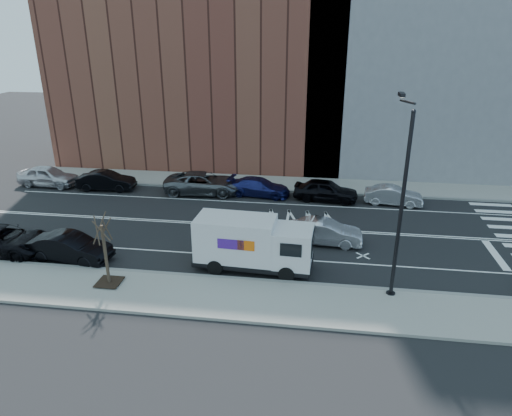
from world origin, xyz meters
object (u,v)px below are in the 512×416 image
(far_parked_a, at_px, (48,176))
(driving_sedan, at_px, (324,232))
(far_parked_b, at_px, (106,181))
(fedex_van, at_px, (252,243))

(far_parked_a, relative_size, driving_sedan, 1.10)
(far_parked_a, bearing_deg, far_parked_b, -89.85)
(fedex_van, relative_size, far_parked_a, 1.31)
(far_parked_b, bearing_deg, far_parked_a, 83.74)
(far_parked_a, bearing_deg, driving_sedan, -105.90)
(driving_sedan, bearing_deg, fedex_van, 136.62)
(fedex_van, distance_m, far_parked_a, 21.92)
(fedex_van, relative_size, far_parked_b, 1.41)
(fedex_van, height_order, far_parked_a, fedex_van)
(far_parked_a, distance_m, far_parked_b, 5.16)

